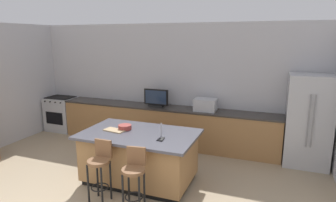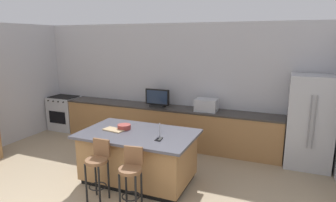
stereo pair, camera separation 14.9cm
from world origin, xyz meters
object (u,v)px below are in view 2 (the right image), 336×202
at_px(bar_stool_right, 131,174).
at_px(cutting_board, 114,130).
at_px(cell_phone, 158,139).
at_px(tv_remote, 160,139).
at_px(range_oven, 65,113).
at_px(microwave, 206,105).
at_px(tv_monitor, 157,99).
at_px(fruit_bowl, 124,127).
at_px(refrigerator, 310,122).
at_px(kitchen_island, 138,156).
at_px(bar_stool_left, 98,165).

bearing_deg(bar_stool_right, cutting_board, 126.08).
height_order(cell_phone, tv_remote, tv_remote).
height_order(range_oven, tv_remote, range_oven).
relative_size(cell_phone, cutting_board, 0.39).
height_order(microwave, tv_monitor, tv_monitor).
relative_size(fruit_bowl, cutting_board, 0.62).
relative_size(refrigerator, tv_monitor, 3.07).
distance_m(tv_monitor, fruit_bowl, 1.75).
relative_size(refrigerator, range_oven, 1.95).
xyz_separation_m(tv_monitor, bar_stool_right, (0.79, -2.68, -0.54)).
bearing_deg(microwave, cell_phone, -97.04).
bearing_deg(kitchen_island, cutting_board, -174.69).
distance_m(bar_stool_right, fruit_bowl, 1.20).
bearing_deg(refrigerator, fruit_bowl, -151.14).
distance_m(kitchen_island, tv_monitor, 2.00).
bearing_deg(cell_phone, microwave, 80.09).
bearing_deg(bar_stool_right, fruit_bowl, 116.70).
xyz_separation_m(range_oven, fruit_bowl, (2.99, -1.79, 0.47)).
bearing_deg(tv_monitor, cell_phone, -65.39).
height_order(bar_stool_right, tv_remote, bar_stool_right).
bearing_deg(cutting_board, bar_stool_right, -45.35).
height_order(tv_monitor, bar_stool_left, tv_monitor).
height_order(microwave, bar_stool_right, microwave).
bearing_deg(bar_stool_left, refrigerator, 40.45).
bearing_deg(tv_remote, microwave, 76.51).
xyz_separation_m(cell_phone, tv_remote, (0.04, 0.01, 0.01)).
bearing_deg(fruit_bowl, cell_phone, -19.11).
bearing_deg(microwave, fruit_bowl, -120.38).
relative_size(kitchen_island, tv_monitor, 3.36).
height_order(refrigerator, bar_stool_right, refrigerator).
height_order(microwave, tv_remote, microwave).
bearing_deg(range_oven, tv_remote, -28.25).
relative_size(bar_stool_left, fruit_bowl, 4.10).
height_order(tv_monitor, cutting_board, tv_monitor).
xyz_separation_m(fruit_bowl, tv_remote, (0.83, -0.27, -0.03)).
bearing_deg(kitchen_island, microwave, 68.98).
relative_size(fruit_bowl, cell_phone, 1.59).
relative_size(bar_stool_left, cell_phone, 6.51).
bearing_deg(bar_stool_right, refrigerator, 38.47).
bearing_deg(refrigerator, cutting_board, -150.37).
bearing_deg(tv_remote, fruit_bowl, 154.82).
xyz_separation_m(bar_stool_right, tv_remote, (0.17, 0.67, 0.34)).
distance_m(refrigerator, tv_remote, 3.06).
height_order(range_oven, cutting_board, range_oven).
height_order(bar_stool_right, fruit_bowl, fruit_bowl).
bearing_deg(tv_remote, cell_phone, -173.73).
xyz_separation_m(tv_monitor, bar_stool_left, (0.18, -2.63, -0.53)).
height_order(microwave, bar_stool_left, microwave).
height_order(kitchen_island, tv_monitor, tv_monitor).
relative_size(tv_monitor, bar_stool_right, 0.62).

